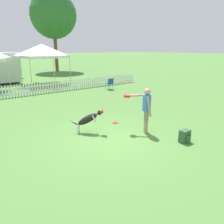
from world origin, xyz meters
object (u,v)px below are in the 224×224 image
object	(u,v)px
backpack_on_grass	(185,136)
folding_chair_center	(110,83)
handler_person	(145,105)
tree_left_grove	(53,15)
frisbee_near_dog	(115,123)
canopy_tent_secondary	(42,51)
leaping_dog	(88,119)
frisbee_near_handler	(187,131)

from	to	relation	value
backpack_on_grass	folding_chair_center	size ratio (longest dim) A/B	0.50
handler_person	tree_left_grove	world-z (taller)	tree_left_grove
frisbee_near_dog	folding_chair_center	bearing A→B (deg)	53.94
canopy_tent_secondary	frisbee_near_dog	bearing A→B (deg)	-98.20
folding_chair_center	canopy_tent_secondary	world-z (taller)	canopy_tent_secondary
tree_left_grove	handler_person	bearing A→B (deg)	-107.17
folding_chair_center	tree_left_grove	size ratio (longest dim) A/B	0.08
handler_person	backpack_on_grass	bearing A→B (deg)	-125.45
leaping_dog	frisbee_near_handler	world-z (taller)	leaping_dog
frisbee_near_handler	backpack_on_grass	bearing A→B (deg)	-152.04
frisbee_near_handler	backpack_on_grass	size ratio (longest dim) A/B	0.60
leaping_dog	canopy_tent_secondary	size ratio (longest dim) A/B	0.32
handler_person	leaping_dog	xyz separation A→B (m)	(-1.52, 1.18, -0.47)
frisbee_near_handler	leaping_dog	bearing A→B (deg)	143.95
handler_person	tree_left_grove	size ratio (longest dim) A/B	0.17
canopy_tent_secondary	folding_chair_center	bearing A→B (deg)	-64.06
canopy_tent_secondary	backpack_on_grass	bearing A→B (deg)	-94.31
leaping_dog	frisbee_near_dog	world-z (taller)	leaping_dog
backpack_on_grass	folding_chair_center	distance (m)	9.30
frisbee_near_dog	tree_left_grove	xyz separation A→B (m)	(6.83, 20.15, 6.55)
frisbee_near_handler	backpack_on_grass	distance (m)	1.04
handler_person	frisbee_near_handler	size ratio (longest dim) A/B	6.57
frisbee_near_dog	folding_chair_center	size ratio (longest dim) A/B	0.30
leaping_dog	folding_chair_center	world-z (taller)	leaping_dog
frisbee_near_handler	canopy_tent_secondary	bearing A→B (deg)	89.38
folding_chair_center	frisbee_near_dog	bearing A→B (deg)	60.50
folding_chair_center	tree_left_grove	xyz separation A→B (m)	(2.60, 14.34, 6.09)
frisbee_near_dog	frisbee_near_handler	bearing A→B (deg)	-56.89
folding_chair_center	canopy_tent_secondary	size ratio (longest dim) A/B	0.25
frisbee_near_handler	handler_person	bearing A→B (deg)	146.31
leaping_dog	canopy_tent_secondary	distance (m)	11.96
frisbee_near_dog	folding_chair_center	xyz separation A→B (m)	(4.23, 5.81, 0.46)
handler_person	frisbee_near_dog	distance (m)	1.69
leaping_dog	backpack_on_grass	xyz separation A→B (m)	(1.91, -2.53, -0.30)
frisbee_near_handler	backpack_on_grass	xyz separation A→B (m)	(-0.90, -0.48, 0.18)
backpack_on_grass	frisbee_near_dog	bearing A→B (deg)	101.67
canopy_tent_secondary	handler_person	bearing A→B (deg)	-96.54
backpack_on_grass	canopy_tent_secondary	xyz separation A→B (m)	(1.05, 13.92, 2.40)
leaping_dog	frisbee_near_handler	distance (m)	3.51
handler_person	leaping_dog	size ratio (longest dim) A/B	1.51
canopy_tent_secondary	tree_left_grove	world-z (taller)	tree_left_grove
leaping_dog	frisbee_near_handler	xyz separation A→B (m)	(2.81, -2.05, -0.48)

